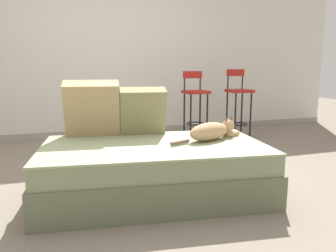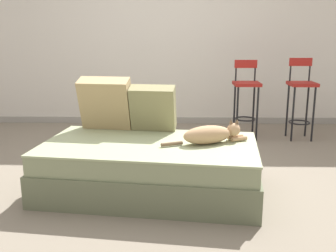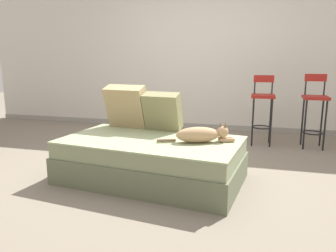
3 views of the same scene
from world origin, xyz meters
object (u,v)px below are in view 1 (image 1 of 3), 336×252
cat (212,131)px  couch (154,169)px  throw_pillow_middle (143,111)px  bar_stool_near_window (195,100)px  throw_pillow_corner (92,108)px  bar_stool_by_doorway (238,99)px

cat → couch: bearing=179.8°
throw_pillow_middle → bar_stool_near_window: bar_stool_near_window is taller
couch → bar_stool_near_window: bearing=58.2°
throw_pillow_middle → throw_pillow_corner: bearing=172.6°
throw_pillow_middle → cat: 0.66m
throw_pillow_corner → cat: (0.94, -0.46, -0.17)m
throw_pillow_corner → bar_stool_by_doorway: bearing=30.5°
throw_pillow_middle → bar_stool_near_window: bearing=51.4°
bar_stool_by_doorway → throw_pillow_middle: bearing=-142.5°
cat → bar_stool_by_doorway: bearing=54.2°
throw_pillow_corner → throw_pillow_middle: bearing=-7.4°
throw_pillow_middle → bar_stool_by_doorway: 2.23m
couch → throw_pillow_corner: bearing=133.3°
couch → bar_stool_by_doorway: 2.53m
bar_stool_near_window → cat: bearing=-108.5°
cat → throw_pillow_middle: bearing=140.7°
bar_stool_by_doorway → cat: bearing=-125.8°
throw_pillow_middle → cat: throw_pillow_middle is taller
couch → throw_pillow_middle: (0.01, 0.40, 0.43)m
couch → throw_pillow_middle: size_ratio=4.34×
bar_stool_by_doorway → couch: bearing=-135.2°
bar_stool_near_window → bar_stool_by_doorway: size_ratio=0.97×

